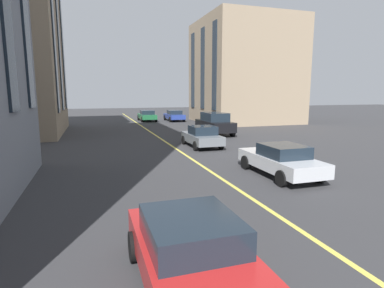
% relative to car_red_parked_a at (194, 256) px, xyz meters
% --- Properties ---
extents(lane_centre_line, '(80.00, 0.16, 0.01)m').
position_rel_car_red_parked_a_xyz_m(lane_centre_line, '(10.10, -3.41, -0.70)').
color(lane_centre_line, '#D8C64C').
rests_on(lane_centre_line, ground_plane).
extents(car_red_parked_a, '(4.40, 1.95, 1.37)m').
position_rel_car_red_parked_a_xyz_m(car_red_parked_a, '(0.00, 0.00, 0.00)').
color(car_red_parked_a, '#B21E1E').
rests_on(car_red_parked_a, ground_plane).
extents(car_silver_oncoming, '(4.40, 1.95, 1.37)m').
position_rel_car_red_parked_a_xyz_m(car_silver_oncoming, '(6.42, -6.01, 0.00)').
color(car_silver_oncoming, '#B7BABF').
rests_on(car_silver_oncoming, ground_plane).
extents(car_black_trailing, '(4.70, 2.14, 1.88)m').
position_rel_car_red_parked_a_xyz_m(car_black_trailing, '(19.71, -8.31, 0.27)').
color(car_black_trailing, black).
rests_on(car_black_trailing, ground_plane).
extents(car_green_parked_b, '(4.40, 1.95, 1.37)m').
position_rel_car_red_parked_a_xyz_m(car_green_parked_b, '(34.38, -4.99, 0.00)').
color(car_green_parked_b, '#1E6038').
rests_on(car_green_parked_b, ground_plane).
extents(car_grey_far, '(3.90, 1.89, 1.40)m').
position_rel_car_red_parked_a_xyz_m(car_grey_far, '(14.28, -5.22, -0.00)').
color(car_grey_far, slate).
rests_on(car_grey_far, ground_plane).
extents(car_blue_near, '(4.40, 1.95, 1.37)m').
position_rel_car_red_parked_a_xyz_m(car_blue_near, '(33.47, -8.31, 0.00)').
color(car_blue_near, navy).
rests_on(car_blue_near, ground_plane).
extents(building_right_near, '(11.07, 10.79, 12.08)m').
position_rel_car_red_parked_a_xyz_m(building_right_near, '(30.01, -16.24, 5.34)').
color(building_right_near, gray).
rests_on(building_right_near, ground_plane).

